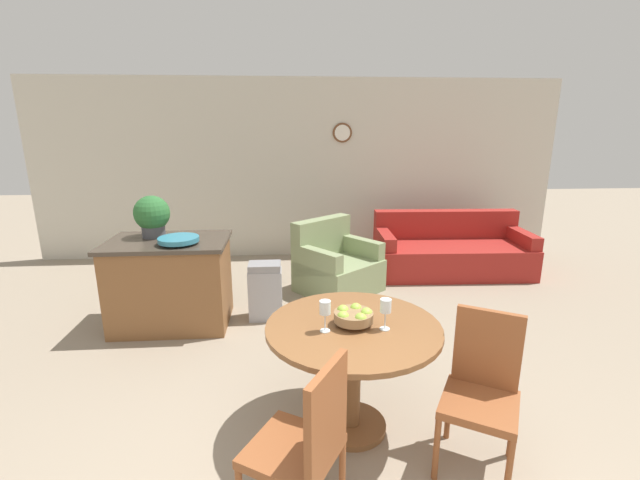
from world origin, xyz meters
TOP-DOWN VIEW (x-y plane):
  - wall_back at (0.00, 5.32)m, footprint 8.00×0.09m
  - dining_table at (0.20, 1.16)m, footprint 1.13×1.13m
  - dining_chair_near_left at (-0.13, 0.44)m, footprint 0.58×0.58m
  - dining_chair_near_right at (0.93, 0.83)m, footprint 0.58×0.58m
  - fruit_bowl at (0.20, 1.17)m, footprint 0.25×0.25m
  - wine_glass_left at (0.02, 1.09)m, footprint 0.07×0.07m
  - wine_glass_right at (0.39, 1.09)m, footprint 0.07×0.07m
  - kitchen_island at (-1.41, 2.89)m, footprint 1.18×0.80m
  - teal_bowl at (-1.25, 2.74)m, footprint 0.39×0.39m
  - potted_plant at (-1.57, 3.04)m, footprint 0.35×0.35m
  - trash_bin at (-0.46, 2.96)m, footprint 0.35×0.25m
  - couch at (2.07, 4.29)m, footprint 2.10×1.03m
  - armchair at (0.39, 3.71)m, footprint 1.19×1.18m

SIDE VIEW (x-z plane):
  - couch at x=2.07m, z-range -0.13..0.69m
  - armchair at x=0.39m, z-range -0.14..0.73m
  - trash_bin at x=-0.46m, z-range 0.00..0.61m
  - kitchen_island at x=-1.41m, z-range 0.00..0.91m
  - dining_chair_near_left at x=-0.13m, z-range 0.04..1.00m
  - dining_chair_near_right at x=0.93m, z-range 0.04..1.00m
  - dining_table at x=0.20m, z-range 0.21..0.98m
  - fruit_bowl at x=0.20m, z-range 0.78..0.89m
  - wine_glass_left at x=0.02m, z-range 0.82..1.02m
  - wine_glass_right at x=0.39m, z-range 0.82..1.02m
  - teal_bowl at x=-1.25m, z-range 0.91..0.98m
  - potted_plant at x=-1.57m, z-range 0.92..1.34m
  - wall_back at x=0.00m, z-range 0.00..2.70m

